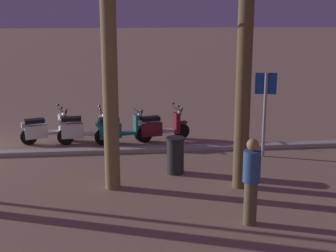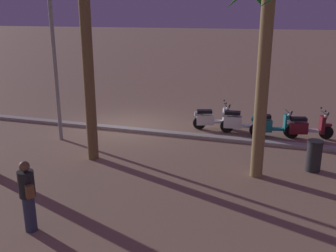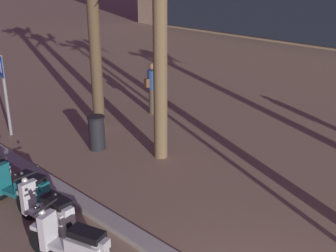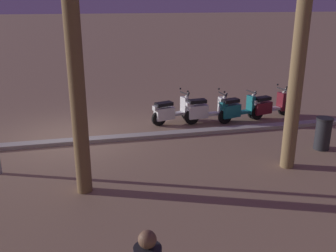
# 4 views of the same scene
# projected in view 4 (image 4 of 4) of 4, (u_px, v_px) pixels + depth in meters

# --- Properties ---
(ground_plane) EXTENTS (200.00, 200.00, 0.00)m
(ground_plane) POSITION_uv_depth(u_px,v_px,m) (71.00, 137.00, 12.00)
(ground_plane) COLOR #93755B
(curb_strip) EXTENTS (60.00, 0.36, 0.12)m
(curb_strip) POSITION_uv_depth(u_px,v_px,m) (70.00, 142.00, 11.46)
(curb_strip) COLOR #ADA89E
(curb_strip) RESTS_ON ground
(scooter_maroon_second_in_line) EXTENTS (1.77, 0.73, 1.17)m
(scooter_maroon_second_in_line) POSITION_uv_depth(u_px,v_px,m) (268.00, 106.00, 13.79)
(scooter_maroon_second_in_line) COLOR black
(scooter_maroon_second_in_line) RESTS_ON ground
(scooter_teal_tail_end) EXTENTS (1.76, 0.73, 1.04)m
(scooter_teal_tail_end) POSITION_uv_depth(u_px,v_px,m) (237.00, 109.00, 13.36)
(scooter_teal_tail_end) COLOR black
(scooter_teal_tail_end) RESTS_ON ground
(scooter_white_lead_nearest) EXTENTS (1.81, 0.56, 1.17)m
(scooter_white_lead_nearest) POSITION_uv_depth(u_px,v_px,m) (205.00, 110.00, 13.21)
(scooter_white_lead_nearest) COLOR black
(scooter_white_lead_nearest) RESTS_ON ground
(scooter_white_gap_after_mid) EXTENTS (1.68, 0.77, 1.17)m
(scooter_white_gap_after_mid) POSITION_uv_depth(u_px,v_px,m) (171.00, 111.00, 13.17)
(scooter_white_gap_after_mid) COLOR black
(scooter_white_gap_after_mid) RESTS_ON ground
(litter_bin) EXTENTS (0.48, 0.48, 0.95)m
(litter_bin) POSITION_uv_depth(u_px,v_px,m) (323.00, 133.00, 10.92)
(litter_bin) COLOR #232328
(litter_bin) RESTS_ON ground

